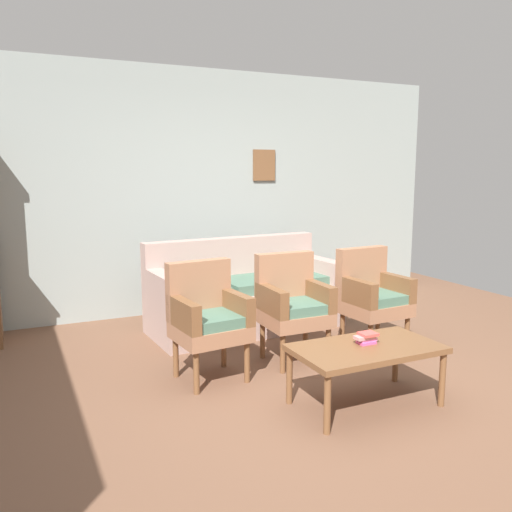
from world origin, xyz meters
name	(u,v)px	position (x,y,z in m)	size (l,w,h in m)	color
ground_plane	(308,394)	(0.00, 0.00, 0.00)	(7.68, 7.68, 0.00)	brown
wall_back_with_decor	(190,192)	(0.00, 2.63, 1.35)	(6.40, 0.09, 2.70)	#939E99
floral_couch	(244,297)	(0.25, 1.69, 0.33)	(1.96, 0.92, 0.90)	tan
armchair_near_cabinet	(208,315)	(-0.54, 0.60, 0.50)	(0.57, 0.54, 0.90)	#9E6B4C
armchair_row_middle	(292,302)	(0.24, 0.67, 0.50)	(0.53, 0.50, 0.90)	#9E6B4C
armchair_near_couch_end	(372,294)	(1.03, 0.65, 0.50)	(0.55, 0.52, 0.90)	#9E6B4C
coffee_table	(366,352)	(0.27, -0.31, 0.38)	(1.00, 0.56, 0.42)	brown
book_stack_on_table	(366,338)	(0.30, -0.27, 0.46)	(0.16, 0.11, 0.08)	#EB5498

